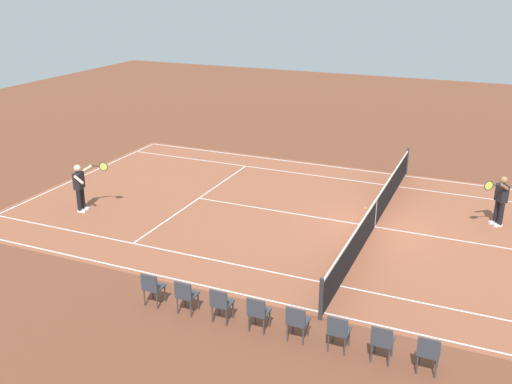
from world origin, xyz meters
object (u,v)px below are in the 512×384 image
tennis_player_far (500,198)px  spectator_chair_3 (297,320)px  spectator_chair_0 (429,351)px  spectator_chair_4 (258,311)px  tennis_player_near (80,185)px  spectator_chair_5 (221,303)px  spectator_chair_6 (186,294)px  tennis_net (376,213)px  spectator_chair_1 (382,341)px  spectator_chair_2 (338,330)px  tennis_ball (366,208)px  spectator_chair_7 (152,286)px

tennis_player_far → spectator_chair_3: bearing=66.0°
spectator_chair_0 → spectator_chair_4: 3.70m
tennis_player_near → spectator_chair_3: (-9.25, 4.20, -0.41)m
spectator_chair_5 → spectator_chair_6: same height
tennis_net → tennis_player_far: 3.99m
spectator_chair_1 → spectator_chair_2: size_ratio=1.00×
spectator_chair_5 → spectator_chair_4: bearing=180.0°
tennis_player_near → spectator_chair_0: bearing=160.8°
tennis_player_near → spectator_chair_1: (-11.11, 4.20, -0.41)m
tennis_player_near → spectator_chair_2: 11.02m
tennis_player_far → spectator_chair_0: (1.02, 8.52, -0.41)m
spectator_chair_5 → tennis_net: bearing=-106.9°
tennis_ball → spectator_chair_7: spectator_chair_7 is taller
spectator_chair_2 → spectator_chair_7: 4.63m
spectator_chair_2 → spectator_chair_5: (2.78, 0.00, 0.00)m
spectator_chair_1 → tennis_player_far: bearing=-102.9°
spectator_chair_0 → spectator_chair_3: 2.78m
spectator_chair_1 → spectator_chair_3: (1.85, 0.00, 0.00)m
tennis_player_far → spectator_chair_2: (2.87, 8.52, -0.41)m
spectator_chair_0 → spectator_chair_7: same height
tennis_player_far → spectator_chair_1: size_ratio=1.93×
tennis_player_far → spectator_chair_5: 10.23m
spectator_chair_3 → tennis_net: bearing=-91.9°
tennis_net → spectator_chair_1: size_ratio=13.30×
tennis_player_far → spectator_chair_3: (3.80, 8.52, -0.41)m
spectator_chair_0 → spectator_chair_7: size_ratio=1.00×
spectator_chair_0 → tennis_player_far: bearing=-96.8°
spectator_chair_4 → spectator_chair_5: size_ratio=1.00×
tennis_ball → spectator_chair_7: 8.83m
tennis_net → spectator_chair_1: (-1.63, 6.82, 0.03)m
tennis_net → spectator_chair_0: size_ratio=13.30×
tennis_player_far → spectator_chair_1: bearing=77.1°
tennis_player_near → spectator_chair_4: (-8.33, 4.20, -0.41)m
tennis_player_near → spectator_chair_3: tennis_player_near is taller
tennis_net → spectator_chair_2: 6.85m
spectator_chair_1 → spectator_chair_6: 4.63m
tennis_player_near → tennis_ball: bearing=-155.9°
tennis_ball → tennis_net: bearing=114.3°
tennis_net → spectator_chair_7: size_ratio=13.30×
spectator_chair_4 → spectator_chair_3: bearing=180.0°
spectator_chair_7 → tennis_net: bearing=-119.9°
spectator_chair_4 → spectator_chair_7: (2.78, 0.00, 0.00)m
tennis_net → tennis_ball: 1.55m
tennis_net → spectator_chair_2: (-0.70, 6.82, 0.03)m
tennis_player_far → tennis_net: bearing=25.4°
tennis_player_near → spectator_chair_5: 8.52m
spectator_chair_0 → spectator_chair_3: bearing=0.0°
spectator_chair_2 → spectator_chair_4: (1.85, 0.00, 0.00)m
spectator_chair_3 → spectator_chair_4: bearing=0.0°
spectator_chair_3 → spectator_chair_5: bearing=0.0°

